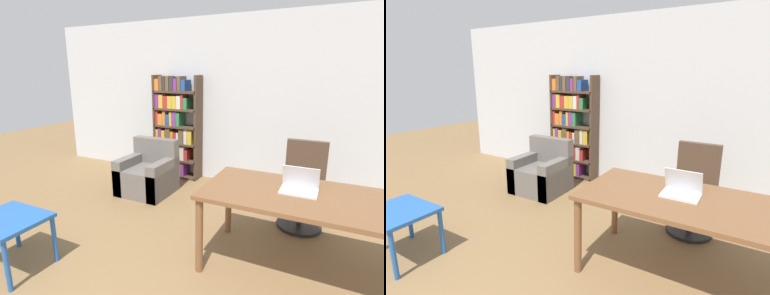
% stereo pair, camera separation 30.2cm
% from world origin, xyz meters
% --- Properties ---
extents(wall_back, '(8.00, 0.06, 2.70)m').
position_xyz_m(wall_back, '(0.00, 4.53, 1.35)').
color(wall_back, silver).
rests_on(wall_back, ground_plane).
extents(desk, '(1.90, 0.93, 0.78)m').
position_xyz_m(desk, '(1.04, 2.48, 0.69)').
color(desk, brown).
rests_on(desk, ground_plane).
extents(laptop, '(0.32, 0.23, 0.23)m').
position_xyz_m(laptop, '(0.93, 2.54, 0.83)').
color(laptop, silver).
rests_on(laptop, desk).
extents(office_chair, '(0.52, 0.52, 1.03)m').
position_xyz_m(office_chair, '(0.89, 3.44, 0.45)').
color(office_chair, black).
rests_on(office_chair, ground_plane).
extents(side_table_blue, '(0.65, 0.55, 0.51)m').
position_xyz_m(side_table_blue, '(-1.48, 1.35, 0.44)').
color(side_table_blue, '#2356A3').
rests_on(side_table_blue, ground_plane).
extents(armchair, '(0.76, 0.72, 0.82)m').
position_xyz_m(armchair, '(-1.37, 3.47, 0.28)').
color(armchair, '#66605B').
rests_on(armchair, ground_plane).
extents(bookshelf, '(0.84, 0.28, 1.78)m').
position_xyz_m(bookshelf, '(-1.38, 4.34, 0.86)').
color(bookshelf, '#4C3828').
rests_on(bookshelf, ground_plane).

